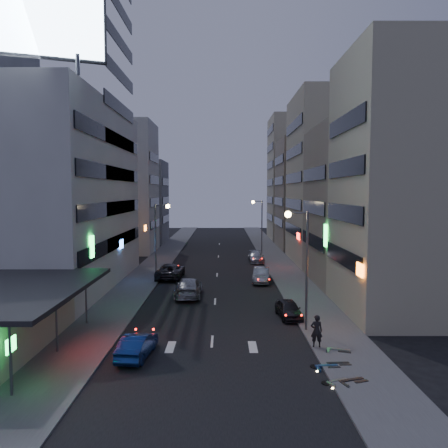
{
  "coord_description": "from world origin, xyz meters",
  "views": [
    {
      "loc": [
        0.7,
        -22.85,
        9.43
      ],
      "look_at": [
        0.78,
        20.33,
        6.21
      ],
      "focal_mm": 35.0,
      "sensor_mm": 36.0,
      "label": 1
    }
  ],
  "objects_px": {
    "scooter_silver_a": "(345,367)",
    "scooter_blue": "(337,354)",
    "scooter_black_b": "(349,352)",
    "road_car_blue": "(137,345)",
    "parked_car_right_near": "(289,309)",
    "scooter_black_a": "(362,365)",
    "scooter_silver_b": "(351,340)",
    "person": "(317,331)",
    "road_car_silver": "(189,287)",
    "parked_car_left": "(170,271)",
    "parked_car_right_mid": "(261,275)",
    "parked_car_right_far": "(256,257)"
  },
  "relations": [
    {
      "from": "scooter_silver_a",
      "to": "scooter_blue",
      "type": "bearing_deg",
      "value": -24.32
    },
    {
      "from": "scooter_black_b",
      "to": "road_car_blue",
      "type": "bearing_deg",
      "value": 81.84
    },
    {
      "from": "parked_car_right_near",
      "to": "scooter_blue",
      "type": "distance_m",
      "value": 9.2
    },
    {
      "from": "parked_car_right_near",
      "to": "scooter_black_a",
      "type": "height_order",
      "value": "scooter_black_a"
    },
    {
      "from": "scooter_black_b",
      "to": "scooter_silver_b",
      "type": "relative_size",
      "value": 0.92
    },
    {
      "from": "scooter_blue",
      "to": "scooter_black_b",
      "type": "distance_m",
      "value": 0.78
    },
    {
      "from": "road_car_blue",
      "to": "scooter_blue",
      "type": "distance_m",
      "value": 11.16
    },
    {
      "from": "person",
      "to": "scooter_blue",
      "type": "xyz_separation_m",
      "value": [
        0.56,
        -2.65,
        -0.41
      ]
    },
    {
      "from": "scooter_blue",
      "to": "road_car_silver",
      "type": "bearing_deg",
      "value": 25.69
    },
    {
      "from": "scooter_black_a",
      "to": "parked_car_left",
      "type": "bearing_deg",
      "value": 7.56
    },
    {
      "from": "road_car_silver",
      "to": "scooter_silver_a",
      "type": "relative_size",
      "value": 3.35
    },
    {
      "from": "road_car_blue",
      "to": "road_car_silver",
      "type": "bearing_deg",
      "value": -91.02
    },
    {
      "from": "parked_car_left",
      "to": "scooter_silver_a",
      "type": "xyz_separation_m",
      "value": [
        11.86,
        -25.65,
        -0.18
      ]
    },
    {
      "from": "road_car_blue",
      "to": "scooter_black_b",
      "type": "bearing_deg",
      "value": -178.99
    },
    {
      "from": "scooter_black_a",
      "to": "scooter_black_b",
      "type": "distance_m",
      "value": 1.98
    },
    {
      "from": "scooter_blue",
      "to": "scooter_silver_b",
      "type": "relative_size",
      "value": 0.92
    },
    {
      "from": "scooter_silver_a",
      "to": "scooter_silver_b",
      "type": "relative_size",
      "value": 0.85
    },
    {
      "from": "parked_car_right_near",
      "to": "person",
      "type": "xyz_separation_m",
      "value": [
        0.7,
        -6.47,
        0.44
      ]
    },
    {
      "from": "parked_car_right_mid",
      "to": "scooter_black_b",
      "type": "xyz_separation_m",
      "value": [
        2.91,
        -21.56,
        -0.08
      ]
    },
    {
      "from": "parked_car_right_near",
      "to": "scooter_silver_b",
      "type": "distance_m",
      "value": 7.5
    },
    {
      "from": "scooter_silver_a",
      "to": "scooter_blue",
      "type": "relative_size",
      "value": 0.93
    },
    {
      "from": "road_car_blue",
      "to": "scooter_silver_a",
      "type": "xyz_separation_m",
      "value": [
        11.03,
        -3.07,
        -0.03
      ]
    },
    {
      "from": "scooter_black_b",
      "to": "scooter_silver_b",
      "type": "xyz_separation_m",
      "value": [
        0.64,
        1.77,
        0.05
      ]
    },
    {
      "from": "parked_car_right_far",
      "to": "road_car_blue",
      "type": "height_order",
      "value": "parked_car_right_far"
    },
    {
      "from": "person",
      "to": "scooter_black_a",
      "type": "bearing_deg",
      "value": 109.9
    },
    {
      "from": "parked_car_right_near",
      "to": "road_car_blue",
      "type": "height_order",
      "value": "road_car_blue"
    },
    {
      "from": "parked_car_right_mid",
      "to": "road_car_blue",
      "type": "bearing_deg",
      "value": -106.26
    },
    {
      "from": "road_car_blue",
      "to": "person",
      "type": "distance_m",
      "value": 10.6
    },
    {
      "from": "road_car_silver",
      "to": "scooter_black_a",
      "type": "relative_size",
      "value": 2.84
    },
    {
      "from": "road_car_silver",
      "to": "scooter_blue",
      "type": "bearing_deg",
      "value": 120.3
    },
    {
      "from": "parked_car_right_far",
      "to": "road_car_silver",
      "type": "bearing_deg",
      "value": -112.11
    },
    {
      "from": "parked_car_left",
      "to": "person",
      "type": "distance_m",
      "value": 24.14
    },
    {
      "from": "person",
      "to": "scooter_silver_a",
      "type": "distance_m",
      "value": 4.39
    },
    {
      "from": "parked_car_right_mid",
      "to": "parked_car_right_far",
      "type": "distance_m",
      "value": 13.02
    },
    {
      "from": "parked_car_right_near",
      "to": "scooter_black_b",
      "type": "xyz_separation_m",
      "value": [
        1.97,
        -8.79,
        0.02
      ]
    },
    {
      "from": "parked_car_right_far",
      "to": "scooter_black_a",
      "type": "xyz_separation_m",
      "value": [
        2.54,
        -36.54,
        0.05
      ]
    },
    {
      "from": "parked_car_right_near",
      "to": "road_car_blue",
      "type": "relative_size",
      "value": 0.95
    },
    {
      "from": "parked_car_right_near",
      "to": "person",
      "type": "height_order",
      "value": "person"
    },
    {
      "from": "scooter_blue",
      "to": "parked_car_right_mid",
      "type": "bearing_deg",
      "value": 0.93
    },
    {
      "from": "parked_car_left",
      "to": "road_car_blue",
      "type": "distance_m",
      "value": 22.6
    },
    {
      "from": "scooter_blue",
      "to": "parked_car_right_near",
      "type": "bearing_deg",
      "value": 3.07
    },
    {
      "from": "scooter_blue",
      "to": "scooter_black_b",
      "type": "xyz_separation_m",
      "value": [
        0.71,
        0.32,
        0.0
      ]
    },
    {
      "from": "road_car_silver",
      "to": "person",
      "type": "height_order",
      "value": "person"
    },
    {
      "from": "parked_car_right_far",
      "to": "road_car_blue",
      "type": "bearing_deg",
      "value": -106.21
    },
    {
      "from": "road_car_silver",
      "to": "scooter_silver_b",
      "type": "distance_m",
      "value": 17.3
    },
    {
      "from": "parked_car_right_far",
      "to": "scooter_silver_a",
      "type": "height_order",
      "value": "parked_car_right_far"
    },
    {
      "from": "parked_car_right_mid",
      "to": "scooter_black_b",
      "type": "distance_m",
      "value": 21.75
    },
    {
      "from": "parked_car_right_near",
      "to": "parked_car_right_far",
      "type": "distance_m",
      "value": 25.78
    },
    {
      "from": "parked_car_left",
      "to": "scooter_silver_b",
      "type": "bearing_deg",
      "value": 122.11
    },
    {
      "from": "parked_car_right_mid",
      "to": "scooter_blue",
      "type": "height_order",
      "value": "parked_car_right_mid"
    }
  ]
}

